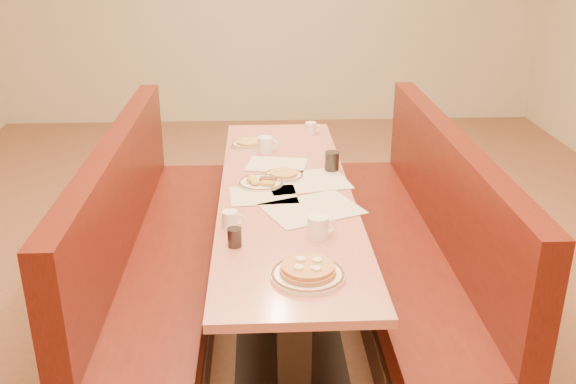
{
  "coord_description": "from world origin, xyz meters",
  "views": [
    {
      "loc": [
        -0.14,
        -3.18,
        2.05
      ],
      "look_at": [
        0.0,
        -0.27,
        0.85
      ],
      "focal_mm": 40.0,
      "sensor_mm": 36.0,
      "label": 1
    }
  ],
  "objects_px": {
    "coffee_mug_c": "(311,128)",
    "diner_table": "(286,253)",
    "coffee_mug_a": "(319,227)",
    "soda_tumbler_mid": "(332,161)",
    "booth_left": "(154,258)",
    "coffee_mug_b": "(231,219)",
    "eggs_plate": "(260,182)",
    "soda_tumbler_near": "(235,237)",
    "pancake_plate": "(308,272)",
    "booth_right": "(415,252)",
    "coffee_mug_d": "(266,145)"
  },
  "relations": [
    {
      "from": "soda_tumbler_near",
      "to": "eggs_plate",
      "type": "bearing_deg",
      "value": 80.88
    },
    {
      "from": "booth_left",
      "to": "coffee_mug_a",
      "type": "relative_size",
      "value": 18.4
    },
    {
      "from": "booth_right",
      "to": "coffee_mug_c",
      "type": "relative_size",
      "value": 23.46
    },
    {
      "from": "coffee_mug_b",
      "to": "soda_tumbler_near",
      "type": "height_order",
      "value": "soda_tumbler_near"
    },
    {
      "from": "pancake_plate",
      "to": "eggs_plate",
      "type": "height_order",
      "value": "pancake_plate"
    },
    {
      "from": "booth_left",
      "to": "coffee_mug_b",
      "type": "bearing_deg",
      "value": -44.43
    },
    {
      "from": "diner_table",
      "to": "soda_tumbler_near",
      "type": "bearing_deg",
      "value": -111.44
    },
    {
      "from": "eggs_plate",
      "to": "soda_tumbler_near",
      "type": "xyz_separation_m",
      "value": [
        -0.12,
        -0.73,
        0.03
      ]
    },
    {
      "from": "pancake_plate",
      "to": "soda_tumbler_near",
      "type": "relative_size",
      "value": 3.48
    },
    {
      "from": "diner_table",
      "to": "eggs_plate",
      "type": "height_order",
      "value": "eggs_plate"
    },
    {
      "from": "booth_left",
      "to": "pancake_plate",
      "type": "relative_size",
      "value": 8.25
    },
    {
      "from": "soda_tumbler_mid",
      "to": "coffee_mug_b",
      "type": "bearing_deg",
      "value": -127.1
    },
    {
      "from": "diner_table",
      "to": "booth_right",
      "type": "distance_m",
      "value": 0.73
    },
    {
      "from": "coffee_mug_b",
      "to": "booth_left",
      "type": "bearing_deg",
      "value": 137.78
    },
    {
      "from": "soda_tumbler_near",
      "to": "coffee_mug_b",
      "type": "bearing_deg",
      "value": 96.82
    },
    {
      "from": "diner_table",
      "to": "coffee_mug_c",
      "type": "distance_m",
      "value": 1.12
    },
    {
      "from": "eggs_plate",
      "to": "coffee_mug_a",
      "type": "height_order",
      "value": "coffee_mug_a"
    },
    {
      "from": "eggs_plate",
      "to": "diner_table",
      "type": "bearing_deg",
      "value": -33.29
    },
    {
      "from": "diner_table",
      "to": "coffee_mug_d",
      "type": "distance_m",
      "value": 0.77
    },
    {
      "from": "diner_table",
      "to": "coffee_mug_a",
      "type": "bearing_deg",
      "value": -77.69
    },
    {
      "from": "coffee_mug_c",
      "to": "soda_tumbler_near",
      "type": "distance_m",
      "value": 1.73
    },
    {
      "from": "booth_left",
      "to": "eggs_plate",
      "type": "bearing_deg",
      "value": 8.47
    },
    {
      "from": "coffee_mug_c",
      "to": "diner_table",
      "type": "bearing_deg",
      "value": -90.98
    },
    {
      "from": "coffee_mug_c",
      "to": "coffee_mug_d",
      "type": "xyz_separation_m",
      "value": [
        -0.31,
        -0.38,
        0.01
      ]
    },
    {
      "from": "diner_table",
      "to": "eggs_plate",
      "type": "relative_size",
      "value": 10.1
    },
    {
      "from": "booth_left",
      "to": "diner_table",
      "type": "bearing_deg",
      "value": 0.0
    },
    {
      "from": "soda_tumbler_near",
      "to": "coffee_mug_d",
      "type": "bearing_deg",
      "value": 82.89
    },
    {
      "from": "coffee_mug_a",
      "to": "coffee_mug_c",
      "type": "xyz_separation_m",
      "value": [
        0.09,
        1.59,
        -0.01
      ]
    },
    {
      "from": "coffee_mug_b",
      "to": "soda_tumbler_mid",
      "type": "xyz_separation_m",
      "value": [
        0.56,
        0.74,
        0.02
      ]
    },
    {
      "from": "booth_left",
      "to": "booth_right",
      "type": "relative_size",
      "value": 1.0
    },
    {
      "from": "coffee_mug_a",
      "to": "eggs_plate",
      "type": "bearing_deg",
      "value": 104.42
    },
    {
      "from": "eggs_plate",
      "to": "coffee_mug_d",
      "type": "xyz_separation_m",
      "value": [
        0.04,
        0.54,
        0.04
      ]
    },
    {
      "from": "soda_tumbler_near",
      "to": "soda_tumbler_mid",
      "type": "bearing_deg",
      "value": 60.29
    },
    {
      "from": "coffee_mug_b",
      "to": "coffee_mug_d",
      "type": "distance_m",
      "value": 1.1
    },
    {
      "from": "booth_left",
      "to": "pancake_plate",
      "type": "xyz_separation_m",
      "value": [
        0.78,
        -0.93,
        0.41
      ]
    },
    {
      "from": "booth_left",
      "to": "coffee_mug_a",
      "type": "xyz_separation_m",
      "value": [
        0.86,
        -0.57,
        0.44
      ]
    },
    {
      "from": "coffee_mug_a",
      "to": "soda_tumbler_near",
      "type": "height_order",
      "value": "coffee_mug_a"
    },
    {
      "from": "coffee_mug_a",
      "to": "soda_tumbler_mid",
      "type": "distance_m",
      "value": 0.88
    },
    {
      "from": "pancake_plate",
      "to": "booth_left",
      "type": "bearing_deg",
      "value": 129.87
    },
    {
      "from": "coffee_mug_d",
      "to": "soda_tumbler_mid",
      "type": "xyz_separation_m",
      "value": [
        0.37,
        -0.34,
        0.0
      ]
    },
    {
      "from": "soda_tumbler_near",
      "to": "soda_tumbler_mid",
      "type": "height_order",
      "value": "soda_tumbler_mid"
    },
    {
      "from": "soda_tumbler_mid",
      "to": "diner_table",
      "type": "bearing_deg",
      "value": -134.03
    },
    {
      "from": "pancake_plate",
      "to": "soda_tumbler_near",
      "type": "bearing_deg",
      "value": 136.1
    },
    {
      "from": "pancake_plate",
      "to": "soda_tumbler_near",
      "type": "xyz_separation_m",
      "value": [
        -0.3,
        0.29,
        0.02
      ]
    },
    {
      "from": "booth_left",
      "to": "coffee_mug_b",
      "type": "distance_m",
      "value": 0.77
    },
    {
      "from": "diner_table",
      "to": "coffee_mug_b",
      "type": "bearing_deg",
      "value": -121.8
    },
    {
      "from": "eggs_plate",
      "to": "coffee_mug_c",
      "type": "height_order",
      "value": "coffee_mug_c"
    },
    {
      "from": "coffee_mug_b",
      "to": "coffee_mug_d",
      "type": "bearing_deg",
      "value": 82.58
    },
    {
      "from": "coffee_mug_d",
      "to": "soda_tumbler_mid",
      "type": "height_order",
      "value": "soda_tumbler_mid"
    },
    {
      "from": "booth_left",
      "to": "coffee_mug_b",
      "type": "xyz_separation_m",
      "value": [
        0.46,
        -0.45,
        0.43
      ]
    }
  ]
}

